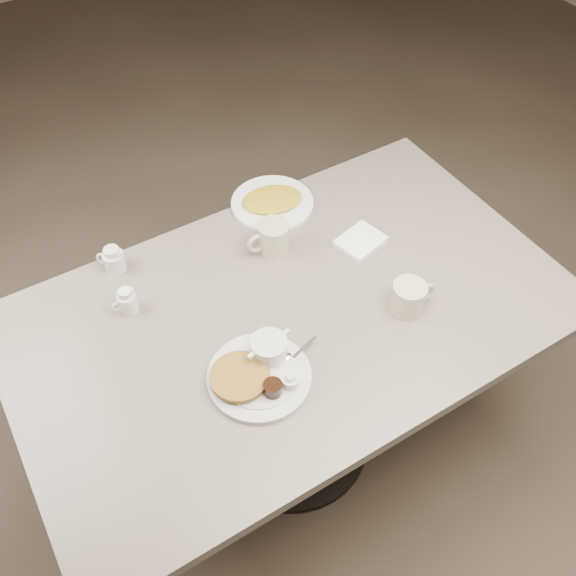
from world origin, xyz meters
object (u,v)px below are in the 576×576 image
creamer_left (127,301)px  creamer_right (114,260)px  coffee_mug_near (409,297)px  main_plate (259,370)px  diner_table (292,346)px  coffee_mug_far (273,238)px  hash_plate (272,202)px

creamer_left → creamer_right: 0.17m
coffee_mug_near → creamer_right: 0.83m
main_plate → coffee_mug_near: bearing=-2.8°
diner_table → creamer_left: bearing=148.9°
coffee_mug_far → creamer_left: 0.45m
creamer_left → creamer_right: size_ratio=1.00×
coffee_mug_near → creamer_left: coffee_mug_near is taller
diner_table → main_plate: main_plate is taller
coffee_mug_near → creamer_left: 0.75m
main_plate → creamer_right: size_ratio=4.16×
creamer_left → coffee_mug_near: bearing=-30.8°
coffee_mug_near → main_plate: bearing=177.2°
main_plate → hash_plate: 0.63m
creamer_left → hash_plate: bearing=16.6°
creamer_left → hash_plate: creamer_left is taller
coffee_mug_far → diner_table: bearing=-107.5°
creamer_right → coffee_mug_far: bearing=-22.0°
coffee_mug_near → creamer_right: size_ratio=1.69×
creamer_right → hash_plate: (0.52, -0.00, -0.02)m
diner_table → coffee_mug_near: size_ratio=11.10×
diner_table → coffee_mug_near: 0.38m
creamer_left → creamer_right: bearing=81.5°
main_plate → creamer_right: 0.55m
creamer_left → creamer_right: same height
main_plate → coffee_mug_far: 0.44m
diner_table → creamer_right: 0.57m
creamer_right → diner_table: bearing=-47.9°
creamer_left → hash_plate: (0.54, 0.16, -0.02)m
coffee_mug_near → hash_plate: 0.56m
main_plate → creamer_right: (-0.17, 0.53, 0.01)m
hash_plate → coffee_mug_far: bearing=-119.9°
creamer_right → main_plate: bearing=-71.8°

